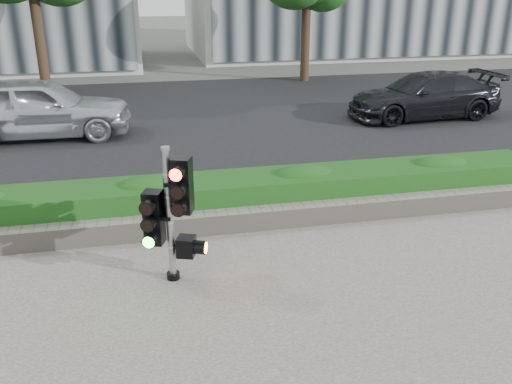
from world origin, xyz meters
TOP-DOWN VIEW (x-y plane):
  - ground at (0.00, 0.00)m, footprint 120.00×120.00m
  - road at (0.00, 10.00)m, footprint 60.00×13.00m
  - curb at (0.00, 3.15)m, footprint 60.00×0.25m
  - stone_wall at (0.00, 1.90)m, footprint 12.00×0.32m
  - hedge at (0.00, 2.55)m, footprint 12.00×1.00m
  - traffic_signal at (-0.96, 0.53)m, footprint 0.71×0.59m
  - car_silver at (-3.83, 8.62)m, footprint 4.70×2.00m
  - car_dark at (7.09, 8.53)m, footprint 4.70×2.10m

SIDE VIEW (x-z plane):
  - ground at x=0.00m, z-range 0.00..0.00m
  - road at x=0.00m, z-range 0.00..0.02m
  - curb at x=0.00m, z-range 0.00..0.12m
  - stone_wall at x=0.00m, z-range 0.03..0.37m
  - hedge at x=0.00m, z-range 0.03..0.71m
  - car_dark at x=7.09m, z-range 0.02..1.36m
  - car_silver at x=-3.83m, z-range 0.02..1.60m
  - traffic_signal at x=-0.96m, z-range 0.13..2.05m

